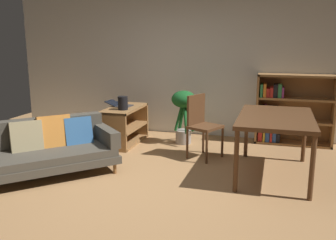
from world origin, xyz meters
The scene contains 10 objects.
ground_plane centered at (0.00, 0.00, 0.00)m, with size 8.16×8.16×0.00m, color #A87A4C.
back_wall_panel centered at (0.00, 2.70, 1.35)m, with size 6.80×0.10×2.70m, color silver.
fabric_couch centered at (-1.30, 0.07, 0.35)m, with size 1.82×1.84×0.75m.
media_console centered at (-0.88, 1.71, 0.30)m, with size 0.47×1.03×0.62m.
open_laptop centered at (-0.98, 1.78, 0.64)m, with size 0.44×0.31×0.09m.
desk_speaker centered at (-0.81, 1.50, 0.72)m, with size 0.16×0.16×0.21m.
potted_floor_plant centered at (0.07, 1.98, 0.58)m, with size 0.40×0.53×0.89m.
dining_table centered at (1.55, 0.86, 0.71)m, with size 0.91×1.47×0.78m.
dining_chair_near centered at (0.50, 1.34, 0.53)m, with size 0.53×0.56×0.93m.
bookshelf centered at (1.74, 2.50, 0.57)m, with size 1.23×0.36×1.16m.
Camera 1 is at (1.54, -3.87, 1.72)m, focal length 39.57 mm.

